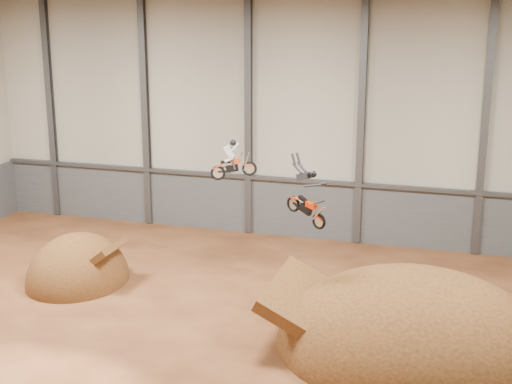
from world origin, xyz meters
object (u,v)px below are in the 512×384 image
fmx_rider_b (304,191)px  fmx_rider_a (235,157)px  landing_ramp (413,350)px  takeoff_ramp (78,281)px

fmx_rider_b → fmx_rider_a: bearing=162.2°
landing_ramp → takeoff_ramp: bearing=171.2°
takeoff_ramp → fmx_rider_b: fmx_rider_b is taller
takeoff_ramp → landing_ramp: (16.90, -2.63, 0.00)m
takeoff_ramp → fmx_rider_a: size_ratio=2.55×
takeoff_ramp → fmx_rider_b: 13.99m
takeoff_ramp → fmx_rider_a: 10.28m
landing_ramp → fmx_rider_b: (-4.68, 0.10, 6.32)m
landing_ramp → fmx_rider_a: 12.24m
fmx_rider_b → takeoff_ramp: bearing=-163.5°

